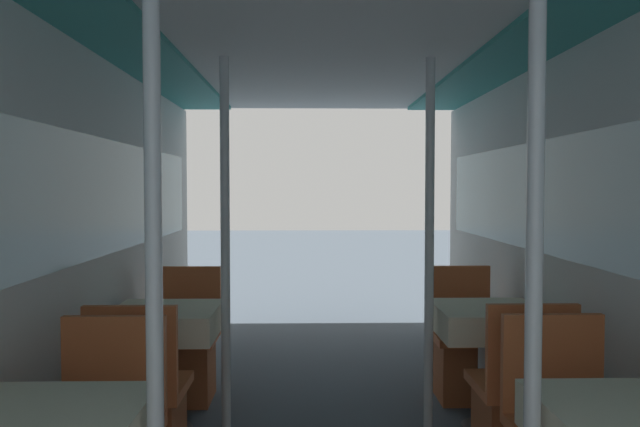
{
  "coord_description": "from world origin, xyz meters",
  "views": [
    {
      "loc": [
        -0.12,
        -1.07,
        1.42
      ],
      "look_at": [
        -0.05,
        2.44,
        1.28
      ],
      "focal_mm": 35.0,
      "sensor_mm": 36.0,
      "label": 1
    }
  ],
  "objects_px": {
    "chair_right_near_1": "(519,416)",
    "support_pole_right_1": "(429,245)",
    "chair_right_far_1": "(464,357)",
    "support_pole_left_1": "(225,246)",
    "chair_left_near_1": "(141,419)",
    "chair_left_far_1": "(184,359)",
    "dining_table_right_1": "(488,327)",
    "dining_table_left_1": "(166,329)",
    "support_pole_right_0": "(534,294)",
    "support_pole_left_0": "(154,295)"
  },
  "relations": [
    {
      "from": "support_pole_right_0",
      "to": "support_pole_right_1",
      "type": "bearing_deg",
      "value": 90.0
    },
    {
      "from": "support_pole_left_0",
      "to": "support_pole_right_0",
      "type": "distance_m",
      "value": 1.19
    },
    {
      "from": "support_pole_right_0",
      "to": "chair_right_far_1",
      "type": "xyz_separation_m",
      "value": [
        0.35,
        2.23,
        -0.81
      ]
    },
    {
      "from": "chair_right_near_1",
      "to": "support_pole_right_1",
      "type": "distance_m",
      "value": 1.04
    },
    {
      "from": "chair_left_near_1",
      "to": "chair_left_far_1",
      "type": "xyz_separation_m",
      "value": [
        0.0,
        1.09,
        0.0
      ]
    },
    {
      "from": "support_pole_left_1",
      "to": "dining_table_left_1",
      "type": "bearing_deg",
      "value": 180.0
    },
    {
      "from": "support_pole_left_0",
      "to": "support_pole_right_1",
      "type": "relative_size",
      "value": 1.0
    },
    {
      "from": "support_pole_right_0",
      "to": "support_pole_left_1",
      "type": "bearing_deg",
      "value": 125.3
    },
    {
      "from": "support_pole_right_0",
      "to": "dining_table_right_1",
      "type": "distance_m",
      "value": 1.79
    },
    {
      "from": "dining_table_left_1",
      "to": "chair_right_far_1",
      "type": "relative_size",
      "value": 0.83
    },
    {
      "from": "chair_right_far_1",
      "to": "support_pole_right_1",
      "type": "height_order",
      "value": "support_pole_right_1"
    },
    {
      "from": "support_pole_left_0",
      "to": "chair_right_near_1",
      "type": "relative_size",
      "value": 2.48
    },
    {
      "from": "dining_table_left_1",
      "to": "chair_right_near_1",
      "type": "bearing_deg",
      "value": -16.08
    },
    {
      "from": "chair_right_far_1",
      "to": "support_pole_left_1",
      "type": "bearing_deg",
      "value": 19.49
    },
    {
      "from": "support_pole_left_0",
      "to": "chair_left_near_1",
      "type": "distance_m",
      "value": 1.44
    },
    {
      "from": "dining_table_left_1",
      "to": "chair_left_near_1",
      "type": "relative_size",
      "value": 0.83
    },
    {
      "from": "chair_left_far_1",
      "to": "dining_table_left_1",
      "type": "bearing_deg",
      "value": 90.0
    },
    {
      "from": "support_pole_right_0",
      "to": "chair_left_near_1",
      "type": "bearing_deg",
      "value": 143.6
    },
    {
      "from": "chair_right_far_1",
      "to": "chair_left_far_1",
      "type": "bearing_deg",
      "value": 0.0
    },
    {
      "from": "chair_right_near_1",
      "to": "support_pole_right_1",
      "type": "bearing_deg",
      "value": 122.73
    },
    {
      "from": "support_pole_right_0",
      "to": "dining_table_right_1",
      "type": "relative_size",
      "value": 3.0
    },
    {
      "from": "chair_left_far_1",
      "to": "support_pole_right_0",
      "type": "distance_m",
      "value": 2.83
    },
    {
      "from": "support_pole_left_0",
      "to": "chair_right_near_1",
      "type": "distance_m",
      "value": 2.08
    },
    {
      "from": "chair_right_near_1",
      "to": "chair_right_far_1",
      "type": "relative_size",
      "value": 1.0
    },
    {
      "from": "chair_left_far_1",
      "to": "dining_table_right_1",
      "type": "bearing_deg",
      "value": 163.92
    },
    {
      "from": "support_pole_right_0",
      "to": "support_pole_right_1",
      "type": "height_order",
      "value": "same"
    },
    {
      "from": "chair_left_far_1",
      "to": "support_pole_left_1",
      "type": "relative_size",
      "value": 0.4
    },
    {
      "from": "chair_right_far_1",
      "to": "dining_table_right_1",
      "type": "bearing_deg",
      "value": 90.0
    },
    {
      "from": "chair_right_far_1",
      "to": "support_pole_right_1",
      "type": "distance_m",
      "value": 1.04
    },
    {
      "from": "support_pole_left_1",
      "to": "chair_right_far_1",
      "type": "height_order",
      "value": "support_pole_left_1"
    },
    {
      "from": "support_pole_right_0",
      "to": "chair_right_far_1",
      "type": "height_order",
      "value": "support_pole_right_0"
    },
    {
      "from": "support_pole_left_1",
      "to": "chair_right_far_1",
      "type": "relative_size",
      "value": 2.48
    },
    {
      "from": "dining_table_left_1",
      "to": "support_pole_left_1",
      "type": "xyz_separation_m",
      "value": [
        0.35,
        0.0,
        0.48
      ]
    },
    {
      "from": "chair_left_far_1",
      "to": "dining_table_right_1",
      "type": "relative_size",
      "value": 1.21
    },
    {
      "from": "chair_left_near_1",
      "to": "support_pole_right_1",
      "type": "height_order",
      "value": "support_pole_right_1"
    },
    {
      "from": "chair_left_far_1",
      "to": "dining_table_right_1",
      "type": "distance_m",
      "value": 2.0
    },
    {
      "from": "chair_left_near_1",
      "to": "support_pole_right_1",
      "type": "relative_size",
      "value": 0.4
    },
    {
      "from": "dining_table_left_1",
      "to": "dining_table_right_1",
      "type": "distance_m",
      "value": 1.89
    },
    {
      "from": "support_pole_right_1",
      "to": "support_pole_left_1",
      "type": "bearing_deg",
      "value": 180.0
    },
    {
      "from": "chair_left_far_1",
      "to": "chair_right_near_1",
      "type": "distance_m",
      "value": 2.18
    },
    {
      "from": "support_pole_left_1",
      "to": "support_pole_right_0",
      "type": "bearing_deg",
      "value": -54.7
    },
    {
      "from": "chair_left_far_1",
      "to": "support_pole_right_1",
      "type": "bearing_deg",
      "value": 160.51
    },
    {
      "from": "support_pole_right_0",
      "to": "support_pole_left_0",
      "type": "bearing_deg",
      "value": 180.0
    },
    {
      "from": "dining_table_left_1",
      "to": "dining_table_right_1",
      "type": "relative_size",
      "value": 1.0
    },
    {
      "from": "chair_left_near_1",
      "to": "chair_right_far_1",
      "type": "distance_m",
      "value": 2.18
    },
    {
      "from": "chair_left_far_1",
      "to": "support_pole_right_0",
      "type": "xyz_separation_m",
      "value": [
        1.54,
        -2.23,
        0.81
      ]
    },
    {
      "from": "support_pole_left_0",
      "to": "dining_table_right_1",
      "type": "xyz_separation_m",
      "value": [
        1.54,
        1.68,
        -0.48
      ]
    },
    {
      "from": "support_pole_left_0",
      "to": "dining_table_right_1",
      "type": "relative_size",
      "value": 3.0
    },
    {
      "from": "chair_left_far_1",
      "to": "support_pole_left_1",
      "type": "xyz_separation_m",
      "value": [
        0.35,
        -0.55,
        0.81
      ]
    },
    {
      "from": "dining_table_left_1",
      "to": "chair_left_near_1",
      "type": "distance_m",
      "value": 0.64
    }
  ]
}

